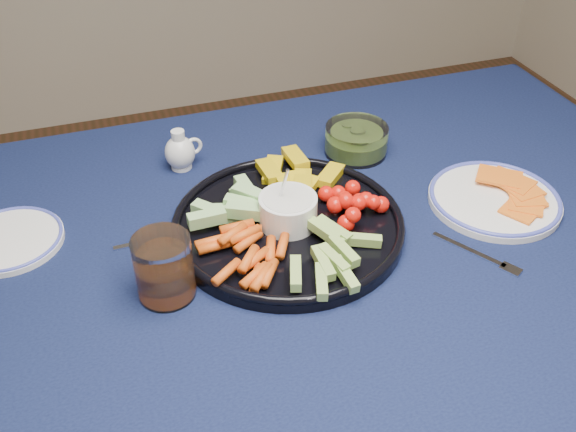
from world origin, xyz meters
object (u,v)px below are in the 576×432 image
object	(u,v)px
dining_table	(264,305)
juice_tumbler	(165,271)
crudite_platter	(286,220)
cheese_plate	(495,197)
side_plate_extra	(10,240)
pickle_bowl	(356,141)
creamer_pitcher	(180,152)

from	to	relation	value
dining_table	juice_tumbler	world-z (taller)	juice_tumbler
crudite_platter	cheese_plate	xyz separation A→B (m)	(0.38, -0.04, -0.01)
side_plate_extra	juice_tumbler	bearing A→B (deg)	-41.41
crudite_platter	juice_tumbler	distance (m)	0.24
dining_table	cheese_plate	distance (m)	0.46
cheese_plate	side_plate_extra	bearing A→B (deg)	169.14
pickle_bowl	juice_tumbler	xyz separation A→B (m)	(-0.43, -0.28, 0.02)
cheese_plate	side_plate_extra	distance (m)	0.84
creamer_pitcher	pickle_bowl	xyz separation A→B (m)	(0.34, -0.06, -0.01)
dining_table	juice_tumbler	size ratio (longest dim) A/B	16.13
side_plate_extra	creamer_pitcher	bearing A→B (deg)	23.53
crudite_platter	creamer_pitcher	xyz separation A→B (m)	(-0.13, 0.25, 0.01)
dining_table	juice_tumbler	bearing A→B (deg)	-175.19
juice_tumbler	pickle_bowl	bearing A→B (deg)	33.14
creamer_pitcher	side_plate_extra	world-z (taller)	creamer_pitcher
juice_tumbler	dining_table	bearing A→B (deg)	4.81
pickle_bowl	juice_tumbler	bearing A→B (deg)	-146.86
crudite_platter	dining_table	bearing A→B (deg)	-131.52
pickle_bowl	cheese_plate	xyz separation A→B (m)	(0.17, -0.24, -0.01)
dining_table	pickle_bowl	distance (m)	0.40
pickle_bowl	cheese_plate	bearing A→B (deg)	-54.83
pickle_bowl	creamer_pitcher	bearing A→B (deg)	170.45
juice_tumbler	side_plate_extra	xyz separation A→B (m)	(-0.23, 0.20, -0.04)
dining_table	creamer_pitcher	distance (m)	0.35
pickle_bowl	cheese_plate	size ratio (longest dim) A/B	0.53
juice_tumbler	cheese_plate	bearing A→B (deg)	4.06
creamer_pitcher	side_plate_extra	bearing A→B (deg)	-156.47
dining_table	cheese_plate	world-z (taller)	cheese_plate
pickle_bowl	juice_tumbler	world-z (taller)	juice_tumbler
side_plate_extra	crudite_platter	bearing A→B (deg)	-14.54
cheese_plate	crudite_platter	bearing A→B (deg)	173.58
creamer_pitcher	juice_tumbler	distance (m)	0.35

